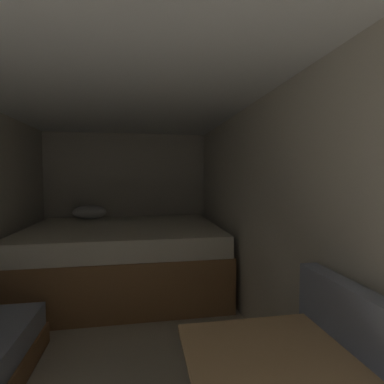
% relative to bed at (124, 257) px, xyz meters
% --- Properties ---
extents(ground_plane, '(6.69, 6.69, 0.00)m').
position_rel_bed_xyz_m(ground_plane, '(0.00, -1.40, -0.41)').
color(ground_plane, '#B2A893').
extents(wall_back, '(2.55, 0.05, 2.09)m').
position_rel_bed_xyz_m(wall_back, '(0.00, 0.97, 0.64)').
color(wall_back, beige).
rests_on(wall_back, ground).
extents(wall_right, '(0.05, 4.69, 2.09)m').
position_rel_bed_xyz_m(wall_right, '(1.25, -1.40, 0.64)').
color(wall_right, beige).
rests_on(wall_right, ground).
extents(ceiling_slab, '(2.55, 4.69, 0.05)m').
position_rel_bed_xyz_m(ceiling_slab, '(0.00, -1.40, 1.71)').
color(ceiling_slab, white).
rests_on(ceiling_slab, wall_left).
extents(bed, '(2.33, 1.80, 1.01)m').
position_rel_bed_xyz_m(bed, '(0.00, 0.00, 0.00)').
color(bed, olive).
rests_on(bed, ground).
extents(dinette_table, '(0.66, 0.60, 0.72)m').
position_rel_bed_xyz_m(dinette_table, '(0.72, -2.65, 0.20)').
color(dinette_table, tan).
rests_on(dinette_table, ground).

